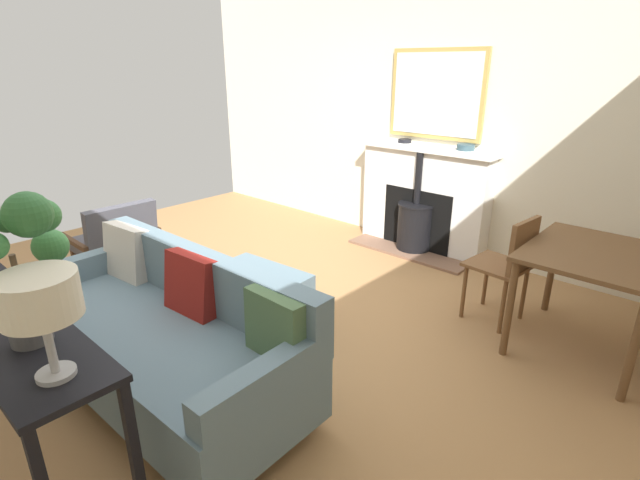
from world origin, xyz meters
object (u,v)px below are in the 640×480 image
Objects in this scene: sofa at (165,335)px; console_table at (10,338)px; ottoman at (254,295)px; potted_plant at (5,244)px; dining_table at (594,266)px; mantel_bowl_far at (466,147)px; mantel_bowl_near at (405,141)px; dining_chair_near_fireplace at (509,261)px; armchair_accent at (116,237)px; table_lamp_far_end at (39,300)px; fireplace at (421,204)px.

console_table is (0.75, 0.00, 0.33)m from sofa.
potted_plant reaches higher than ottoman.
sofa is 2.76m from dining_table.
mantel_bowl_far is 3.82m from potted_plant.
console_table is at bearing 5.35° from mantel_bowl_near.
dining_table is 1.12× the size of dining_chair_near_fireplace.
armchair_accent is (2.60, -1.23, -0.67)m from mantel_bowl_near.
dining_chair_near_fireplace is at bearing 120.42° from armchair_accent.
armchair_accent is at bearing -36.31° from mantel_bowl_far.
ottoman is 1.89m from potted_plant.
dining_chair_near_fireplace is (-2.12, 1.20, 0.15)m from sofa.
table_lamp_far_end reaches higher than sofa.
table_lamp_far_end is 0.44× the size of dining_table.
fireplace reaches higher than dining_table.
dining_table is at bearing 63.19° from fireplace.
fireplace reaches higher than ottoman.
console_table is 3.91× the size of table_lamp_far_end.
sofa is 2.44m from dining_chair_near_fireplace.
fireplace is 1.89× the size of armchair_accent.
mantel_bowl_far is 3.84m from table_lamp_far_end.
mantel_bowl_near reaches higher than fireplace.
mantel_bowl_far is 2.47m from ottoman.
mantel_bowl_far reaches higher than mantel_bowl_near.
mantel_bowl_near is 3.88m from console_table.
mantel_bowl_far is (-0.03, 0.41, 0.64)m from fireplace.
potted_plant is at bearing -27.21° from dining_table.
potted_plant is 3.09m from dining_chair_near_fireplace.
dining_chair_near_fireplace is at bearing 168.27° from table_lamp_far_end.
armchair_accent is (2.58, -1.50, -0.04)m from fireplace.
console_table is at bearing 1.36° from fireplace.
potted_plant is at bearing -18.00° from dining_chair_near_fireplace.
dining_chair_near_fireplace is at bearing -89.09° from dining_table.
sofa is 2.61× the size of armchair_accent.
dining_table is (-2.87, 1.47, -0.59)m from potted_plant.
fireplace is 2.98m from armchair_accent.
fireplace is 0.76m from mantel_bowl_far.
console_table reaches higher than dining_table.
potted_plant reaches higher than sofa.
armchair_accent is at bearing -30.27° from fireplace.
potted_plant is at bearing 92.67° from console_table.
mantel_bowl_near reaches higher than sofa.
dining_table is (-2.13, 1.75, 0.27)m from sofa.
mantel_bowl_near is 0.16× the size of dining_chair_near_fireplace.
sofa reaches higher than dining_table.
fireplace is 3.56× the size of table_lamp_far_end.
mantel_bowl_near is 0.21× the size of potted_plant.
mantel_bowl_near is 0.34× the size of table_lamp_far_end.
table_lamp_far_end is at bearing 14.09° from mantel_bowl_near.
fireplace is at bearing -125.97° from dining_chair_near_fireplace.
sofa is at bearing 11.17° from ottoman.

